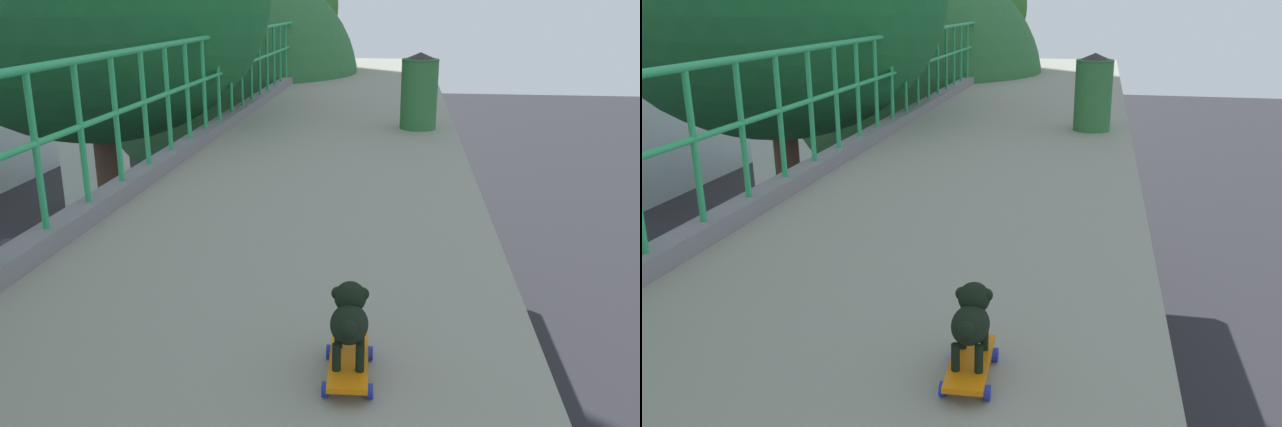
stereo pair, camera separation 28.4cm
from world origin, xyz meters
The scene contains 8 objects.
car_grey_fifth centered at (-5.06, 10.88, 0.71)m, with size 1.80×4.40×1.46m.
car_blue_sixth centered at (-8.62, 14.36, 0.65)m, with size 1.74×3.86×1.39m.
city_bus centered at (-8.63, 25.83, 1.95)m, with size 2.53×11.90×3.46m.
roadside_tree_far centered at (-2.04, 14.04, 6.14)m, with size 5.99×5.99×8.88m.
roadside_tree_farthest centered at (-2.07, 20.11, 7.69)m, with size 3.94×3.94×9.68m.
toy_skateboard centered at (1.82, 1.37, 6.45)m, with size 0.23×0.47×0.09m.
small_dog centered at (1.82, 1.41, 6.66)m, with size 0.17×0.37×0.30m.
litter_bin centered at (2.20, 7.24, 6.87)m, with size 0.46×0.46×0.94m.
Camera 1 is at (2.00, -1.06, 7.91)m, focal length 36.62 mm.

